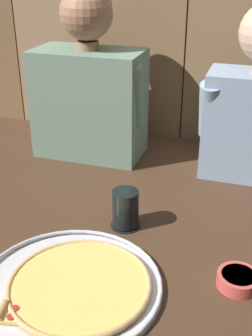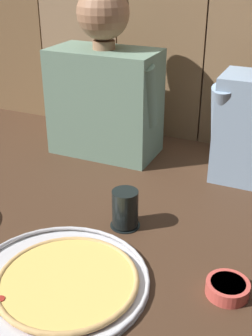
# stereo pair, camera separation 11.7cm
# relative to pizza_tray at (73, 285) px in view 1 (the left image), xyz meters

# --- Properties ---
(ground_plane) EXTENTS (3.20, 3.20, 0.00)m
(ground_plane) POSITION_rel_pizza_tray_xyz_m (0.05, 0.19, -0.01)
(ground_plane) COLOR #422B1C
(pizza_tray) EXTENTS (0.44, 0.44, 0.03)m
(pizza_tray) POSITION_rel_pizza_tray_xyz_m (0.00, 0.00, 0.00)
(pizza_tray) COLOR silver
(pizza_tray) RESTS_ON ground
(drinking_glass) EXTENTS (0.09, 0.09, 0.11)m
(drinking_glass) POSITION_rel_pizza_tray_xyz_m (0.04, 0.28, 0.05)
(drinking_glass) COLOR black
(drinking_glass) RESTS_ON ground
(dipping_bowl) EXTENTS (0.10, 0.10, 0.03)m
(dipping_bowl) POSITION_rel_pizza_tray_xyz_m (0.36, 0.13, 0.01)
(dipping_bowl) COLOR #CC4C42
(dipping_bowl) RESTS_ON ground
(diner_left) EXTENTS (0.43, 0.22, 0.61)m
(diner_left) POSITION_rel_pizza_tray_xyz_m (-0.25, 0.73, 0.27)
(diner_left) COLOR slate
(diner_left) RESTS_ON ground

